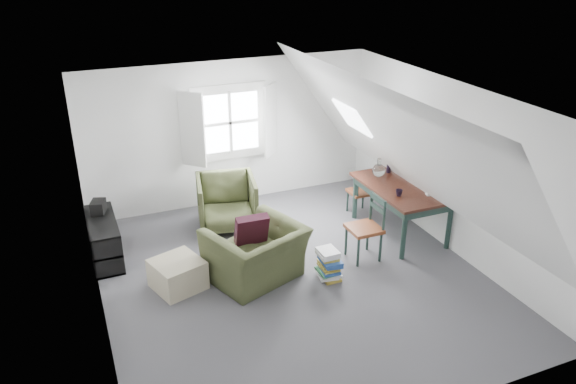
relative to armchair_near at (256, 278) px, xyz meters
name	(u,v)px	position (x,y,z in m)	size (l,w,h in m)	color
floor	(293,277)	(0.47, -0.17, 0.00)	(5.50, 5.50, 0.00)	#4B4B4F
ceiling	(293,101)	(0.47, -0.17, 2.50)	(5.50, 5.50, 0.00)	white
wall_back	(230,133)	(0.47, 2.58, 1.25)	(5.00, 5.00, 0.00)	white
wall_front	(416,314)	(0.47, -2.92, 1.25)	(5.00, 5.00, 0.00)	white
wall_left	(91,230)	(-2.03, -0.17, 1.25)	(5.50, 5.50, 0.00)	white
wall_right	(451,167)	(2.97, -0.17, 1.25)	(5.50, 5.50, 0.00)	white
slope_left	(170,175)	(-1.08, -0.17, 1.78)	(5.50, 5.50, 0.00)	white
slope_right	(398,141)	(2.02, -0.17, 1.78)	(5.50, 5.50, 0.00)	white
dormer_window	(231,123)	(0.47, 2.51, 1.45)	(1.71, 0.35, 1.30)	white
skylight	(352,118)	(2.02, 1.13, 1.75)	(0.55, 0.75, 0.04)	white
armchair_near	(256,278)	(0.00, 0.00, 0.00)	(1.18, 1.03, 0.77)	#3A4121
armchair_far	(228,226)	(0.09, 1.64, 0.00)	(0.91, 0.94, 0.85)	#3A4121
throw_pillow	(252,230)	(0.00, 0.15, 0.68)	(0.45, 0.13, 0.45)	#380F1E
ottoman	(178,274)	(-1.04, 0.20, 0.20)	(0.60, 0.60, 0.40)	tan
dining_table	(401,192)	(2.54, 0.40, 0.70)	(0.97, 1.61, 0.81)	#32140D
demijohn	(379,170)	(2.39, 0.85, 0.93)	(0.21, 0.21, 0.30)	silver
vase_twigs	(389,165)	(2.64, 0.95, 0.93)	(0.07, 0.08, 0.55)	black
cup	(399,196)	(2.29, 0.10, 0.81)	(0.10, 0.10, 0.10)	black
paper_box	(430,194)	(2.74, -0.05, 0.83)	(0.12, 0.08, 0.04)	white
dining_chair_far	(361,192)	(2.30, 1.20, 0.41)	(0.37, 0.37, 0.79)	brown
dining_chair_near	(366,227)	(1.66, -0.08, 0.50)	(0.45, 0.45, 0.96)	brown
media_shelf	(104,242)	(-1.85, 1.35, 0.28)	(0.40, 1.20, 0.61)	black
electronics_box	(98,207)	(-1.85, 1.64, 0.70)	(0.19, 0.26, 0.21)	black
magazine_stack	(329,265)	(0.92, -0.38, 0.22)	(0.33, 0.39, 0.43)	#B29933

